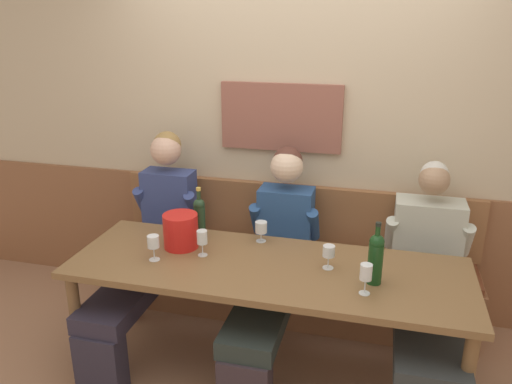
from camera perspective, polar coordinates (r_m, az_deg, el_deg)
The scene contains 15 objects.
room_wall_back at distance 3.59m, azimuth 4.88°, elevation 8.14°, with size 6.80×0.12×2.80m.
wood_wainscot_panel at distance 3.83m, azimuth 4.36°, elevation -5.82°, with size 6.80×0.03×0.94m, color brown.
wall_bench at distance 3.73m, azimuth 3.70°, elevation -9.76°, with size 2.59×0.42×0.94m.
dining_table at distance 2.96m, azimuth 1.27°, elevation -9.58°, with size 2.29×0.79×0.74m.
person_center_left_seat at distance 3.53m, azimuth -11.72°, elevation -5.14°, with size 0.47×1.25×1.32m.
person_left_seat at distance 3.27m, azimuth 2.20°, elevation -7.15°, with size 0.47×1.25×1.27m.
person_center_right_seat at distance 3.23m, azimuth 18.78°, elevation -9.38°, with size 0.54×1.25×1.23m.
ice_bucket at distance 3.13m, azimuth -8.47°, elevation -4.34°, with size 0.21×0.21×0.21m, color red.
wine_bottle_clear_water at distance 3.26m, azimuth -6.39°, elevation -2.66°, with size 0.08×0.08×0.33m.
wine_bottle_green_tall at distance 2.75m, azimuth 13.32°, elevation -7.14°, with size 0.08×0.08×0.35m.
wine_glass_by_bottle at distance 2.88m, azimuth 8.19°, elevation -6.75°, with size 0.07×0.07×0.14m.
wine_glass_mid_left at distance 2.65m, azimuth 12.27°, elevation -8.90°, with size 0.06×0.06×0.17m.
wine_glass_mid_right at distance 2.99m, azimuth -11.49°, elevation -5.59°, with size 0.07×0.07×0.15m.
wine_glass_left_end at distance 3.01m, azimuth -6.09°, elevation -5.16°, with size 0.06×0.06×0.16m.
wine_glass_center_rear at distance 3.18m, azimuth 0.58°, elevation -4.11°, with size 0.07×0.07×0.13m.
Camera 1 is at (0.59, -2.38, 2.09)m, focal length 35.54 mm.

